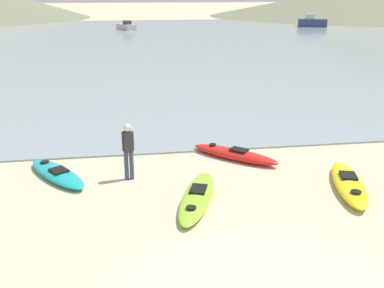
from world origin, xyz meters
The scene contains 9 objects.
bay_water centered at (0.00, 43.00, 0.03)m, with size 160.00×70.00×0.06m, color gray.
far_hill_midleft centered at (48.22, 85.07, 3.07)m, with size 64.35×64.35×6.14m, color #6B7056.
kayak_on_sand_0 centered at (-0.43, 4.34, 0.13)m, with size 1.76×3.31×0.30m.
kayak_on_sand_3 centered at (3.82, 4.46, 0.16)m, with size 1.65×3.27×0.36m.
kayak_on_sand_4 centered at (-4.22, 6.51, 0.13)m, with size 2.23×2.84×0.30m.
kayak_on_sand_5 centered at (1.28, 7.18, 0.17)m, with size 2.68×2.55×0.38m.
person_near_waterline centered at (-2.13, 6.07, 0.96)m, with size 0.34×0.23×1.67m.
moored_boat_0 centered at (-1.35, 57.68, 0.49)m, with size 2.69×3.81×1.23m.
moored_boat_1 centered at (25.83, 58.76, 0.72)m, with size 4.45×3.03×1.88m.
Camera 1 is at (-2.18, -6.06, 5.20)m, focal length 42.00 mm.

